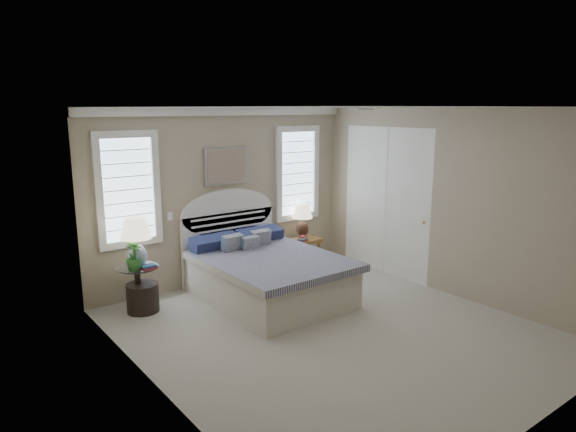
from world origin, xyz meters
The scene contains 21 objects.
floor centered at (0.00, 0.00, 0.00)m, with size 4.50×5.00×0.01m, color #B7B19C.
ceiling centered at (0.00, 0.00, 2.70)m, with size 4.50×5.00×0.01m, color white.
wall_back centered at (0.00, 2.50, 1.35)m, with size 4.50×0.02×2.70m, color tan.
wall_left centered at (-2.25, 0.00, 1.35)m, with size 0.02×5.00×2.70m, color tan.
wall_right centered at (2.25, 0.00, 1.35)m, with size 0.02×5.00×2.70m, color tan.
crown_molding centered at (0.00, 2.46, 2.64)m, with size 4.50×0.08×0.12m, color white.
hvac_vent centered at (1.20, 0.80, 2.68)m, with size 0.30×0.20×0.02m, color #B2B2B2.
switch_plate centered at (-0.95, 2.48, 1.15)m, with size 0.08×0.01×0.12m, color white.
window_left centered at (-1.55, 2.48, 1.60)m, with size 0.90×0.06×1.60m, color silver.
window_right centered at (1.40, 2.48, 1.60)m, with size 0.90×0.06×1.60m, color silver.
painting centered at (0.00, 2.46, 1.82)m, with size 0.74×0.04×0.58m, color silver.
closet_door centered at (2.23, 1.20, 1.20)m, with size 0.02×1.80×2.40m, color white.
bed centered at (0.00, 1.46, 0.39)m, with size 1.72×2.28×1.47m.
side_table_left centered at (-1.65, 2.05, 0.39)m, with size 0.56×0.56×0.63m.
nightstand_right centered at (1.30, 2.15, 0.39)m, with size 0.50×0.40×0.53m.
floor_pot centered at (-1.61, 2.01, 0.19)m, with size 0.43×0.43×0.39m, color black.
lamp_left centered at (-1.64, 2.03, 1.04)m, with size 0.42×0.42×0.67m.
lamp_right centered at (1.36, 2.28, 0.88)m, with size 0.41×0.41×0.57m.
potted_plant centered at (-1.74, 1.90, 0.82)m, with size 0.22×0.22×0.39m, color #327F33.
books_left centered at (-1.57, 1.85, 0.66)m, with size 0.23×0.18×0.06m.
books_right centered at (1.17, 2.03, 0.57)m, with size 0.19×0.16×0.09m.
Camera 1 is at (-4.02, -4.35, 2.69)m, focal length 32.00 mm.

